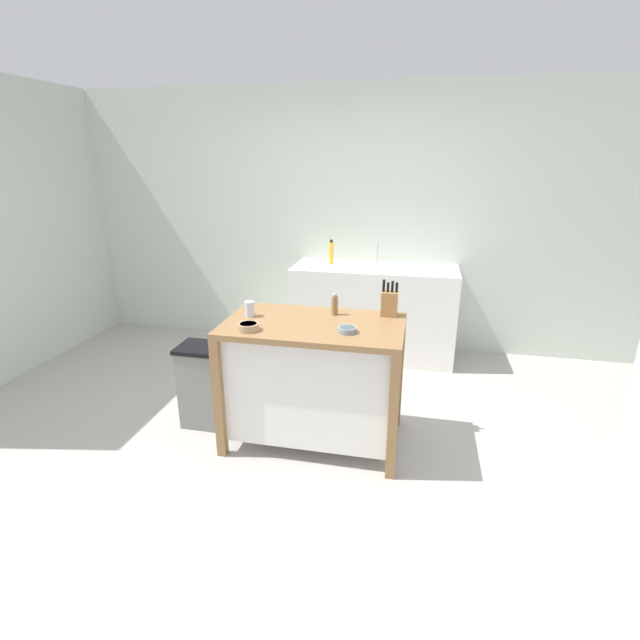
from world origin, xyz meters
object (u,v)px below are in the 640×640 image
Objects in this scene: bowl_ceramic_wide at (248,327)px; sink_faucet at (377,253)px; pepper_grinder at (335,305)px; bottle_hand_soap at (331,253)px; drinking_cup at (250,309)px; bowl_stoneware_deep at (347,329)px; trash_bin at (206,385)px; kitchen_island at (314,376)px; knife_block at (389,303)px.

bowl_ceramic_wide is 2.08m from sink_faucet.
pepper_grinder is 0.65× the size of bottle_hand_soap.
sink_faucet reaches higher than drinking_cup.
bowl_stoneware_deep is 0.36m from pepper_grinder.
trash_bin is (-0.38, -0.00, -0.62)m from drinking_cup.
knife_block is at bearing 27.96° from kitchen_island.
bowl_ceramic_wide is at bearing -138.46° from pepper_grinder.
bottle_hand_soap reaches higher than knife_block.
knife_block reaches higher than sink_faucet.
drinking_cup is (-0.09, 0.27, 0.03)m from bowl_ceramic_wide.
trash_bin is at bearing -170.52° from pepper_grinder.
knife_block is at bearing 59.05° from bowl_stoneware_deep.
bowl_stoneware_deep is at bearing -76.09° from bottle_hand_soap.
bottle_hand_soap is at bearing 101.75° from pepper_grinder.
kitchen_island is 0.72m from knife_block.
sink_faucet is at bearing 57.84° from trash_bin.
pepper_grinder is 1.15m from trash_bin.
pepper_grinder is (0.11, 0.19, 0.46)m from kitchen_island.
drinking_cup is at bearing -166.95° from knife_block.
bottle_hand_soap is at bearing -168.41° from sink_faucet.
bowl_stoneware_deep is 0.53× the size of sink_faucet.
kitchen_island is 5.42× the size of sink_faucet.
sink_faucet is (0.14, 1.56, 0.07)m from pepper_grinder.
bowl_ceramic_wide is (-0.37, -0.23, 0.41)m from kitchen_island.
bottle_hand_soap is (-0.31, 1.47, 0.07)m from pepper_grinder.
kitchen_island is 1.76m from bottle_hand_soap.
bottle_hand_soap reaches higher than sink_faucet.
drinking_cup is 1.86m from sink_faucet.
knife_block reaches higher than pepper_grinder.
bowl_ceramic_wide is at bearing -107.23° from sink_faucet.
trash_bin is at bearing 177.56° from kitchen_island.
kitchen_island is 1.89× the size of trash_bin.
bowl_ceramic_wide is 0.60× the size of sink_faucet.
pepper_grinder is at bearing -78.25° from bottle_hand_soap.
pepper_grinder is at bearing -170.81° from knife_block.
knife_block is 1.15× the size of sink_faucet.
bowl_ceramic_wide is 1.26× the size of drinking_cup.
drinking_cup is at bearing -99.06° from bottle_hand_soap.
knife_block is at bearing 29.65° from bowl_ceramic_wide.
bowl_stoneware_deep is at bearing -66.90° from pepper_grinder.
bowl_stoneware_deep is at bearing 8.87° from bowl_ceramic_wide.
knife_block is at bearing 9.19° from pepper_grinder.
bowl_ceramic_wide is at bearing -150.35° from knife_block.
bottle_hand_soap is at bearing 96.86° from kitchen_island.
kitchen_island is 7.62× the size of pepper_grinder.
bowl_ceramic_wide is at bearing -171.13° from bowl_stoneware_deep.
knife_block is at bearing -81.20° from sink_faucet.
pepper_grinder is (0.48, 0.42, 0.05)m from bowl_ceramic_wide.
knife_block is 0.38m from pepper_grinder.
drinking_cup reaches higher than kitchen_island.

